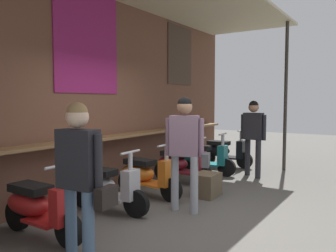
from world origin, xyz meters
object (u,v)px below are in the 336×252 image
object	(u,v)px
scooter_red	(37,206)
scooter_maroon	(179,164)
scooter_teal	(203,157)
shopper_with_handbag	(185,142)
scooter_orange	(145,174)
merchandise_crate	(207,185)
shopper_passing	(253,130)
scooter_black	(223,151)
scooter_silver	(105,186)
shopper_browsing	(80,169)

from	to	relation	value
scooter_red	scooter_maroon	xyz separation A→B (m)	(3.40, -0.00, 0.00)
scooter_teal	shopper_with_handbag	world-z (taller)	shopper_with_handbag
scooter_orange	scooter_teal	distance (m)	2.22
merchandise_crate	shopper_passing	bearing A→B (deg)	-3.53
merchandise_crate	scooter_teal	bearing A→B (deg)	29.59
scooter_maroon	scooter_black	world-z (taller)	same
scooter_maroon	scooter_red	bearing A→B (deg)	-87.60
scooter_black	shopper_with_handbag	size ratio (longest dim) A/B	0.80
scooter_red	merchandise_crate	distance (m)	2.95
scooter_black	merchandise_crate	distance (m)	2.92
scooter_silver	shopper_browsing	bearing A→B (deg)	-58.25
scooter_red	merchandise_crate	world-z (taller)	scooter_red
scooter_orange	scooter_red	bearing A→B (deg)	-86.38
scooter_silver	scooter_orange	size ratio (longest dim) A/B	1.00
scooter_red	scooter_maroon	bearing A→B (deg)	90.17
scooter_orange	shopper_with_handbag	size ratio (longest dim) A/B	0.80
scooter_maroon	shopper_browsing	xyz separation A→B (m)	(-3.69, -1.09, 0.64)
scooter_maroon	shopper_passing	size ratio (longest dim) A/B	0.83
scooter_red	shopper_with_handbag	bearing A→B (deg)	60.96
scooter_orange	scooter_black	size ratio (longest dim) A/B	1.00
scooter_red	scooter_orange	bearing A→B (deg)	90.17
scooter_orange	scooter_teal	xyz separation A→B (m)	(2.22, -0.00, 0.00)
scooter_red	shopper_with_handbag	size ratio (longest dim) A/B	0.80
scooter_maroon	scooter_silver	bearing A→B (deg)	-87.59
shopper_browsing	scooter_orange	bearing A→B (deg)	16.43
scooter_maroon	scooter_teal	size ratio (longest dim) A/B	1.00
shopper_browsing	scooter_silver	bearing A→B (deg)	29.21
shopper_with_handbag	shopper_passing	size ratio (longest dim) A/B	1.03
scooter_silver	shopper_with_handbag	xyz separation A→B (m)	(0.66, -1.04, 0.69)
scooter_orange	shopper_browsing	distance (m)	2.80
scooter_teal	shopper_with_handbag	bearing A→B (deg)	-71.85
shopper_browsing	merchandise_crate	size ratio (longest dim) A/B	3.45
scooter_orange	shopper_browsing	world-z (taller)	shopper_browsing
scooter_orange	shopper_browsing	bearing A→B (deg)	-62.87
shopper_passing	merchandise_crate	distance (m)	2.19
merchandise_crate	scooter_maroon	bearing A→B (deg)	57.06
merchandise_crate	shopper_browsing	bearing A→B (deg)	-177.10
scooter_black	shopper_passing	xyz separation A→B (m)	(-0.74, -1.06, 0.66)
scooter_black	shopper_passing	world-z (taller)	shopper_passing
shopper_with_handbag	shopper_browsing	world-z (taller)	shopper_with_handbag
scooter_red	scooter_silver	bearing A→B (deg)	90.17
scooter_black	scooter_silver	bearing A→B (deg)	-92.67
scooter_teal	scooter_silver	bearing A→B (deg)	-93.84
scooter_teal	shopper_browsing	size ratio (longest dim) A/B	0.83
scooter_black	merchandise_crate	size ratio (longest dim) A/B	2.87
scooter_orange	merchandise_crate	xyz separation A→B (m)	(0.58, -0.93, -0.18)
scooter_black	shopper_browsing	xyz separation A→B (m)	(-5.84, -1.09, 0.64)
scooter_orange	merchandise_crate	bearing A→B (deg)	35.31
scooter_black	merchandise_crate	xyz separation A→B (m)	(-2.76, -0.93, -0.18)
scooter_red	shopper_passing	xyz separation A→B (m)	(4.81, -1.06, 0.66)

